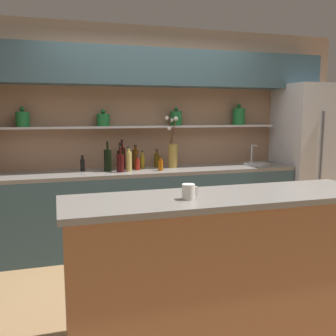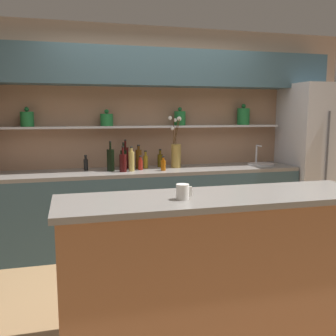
{
  "view_description": "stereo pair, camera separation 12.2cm",
  "coord_description": "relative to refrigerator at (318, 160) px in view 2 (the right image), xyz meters",
  "views": [
    {
      "loc": [
        -1.09,
        -2.95,
        1.57
      ],
      "look_at": [
        -0.11,
        0.28,
        1.07
      ],
      "focal_mm": 40.0,
      "sensor_mm": 36.0,
      "label": 1
    },
    {
      "loc": [
        -0.97,
        -2.98,
        1.57
      ],
      "look_at": [
        -0.11,
        0.28,
        1.07
      ],
      "focal_mm": 40.0,
      "sensor_mm": 36.0,
      "label": 2
    }
  ],
  "objects": [
    {
      "name": "refrigerator",
      "position": [
        0.0,
        0.0,
        0.0
      ],
      "size": [
        0.88,
        0.73,
        1.93
      ],
      "color": "#B7B7BC",
      "rests_on": "ground_plane"
    },
    {
      "name": "ground_plane",
      "position": [
        -2.16,
        -1.2,
        -0.97
      ],
      "size": [
        12.0,
        12.0,
        0.0
      ],
      "primitive_type": "plane",
      "color": "olive"
    },
    {
      "name": "bottle_oil_1",
      "position": [
        -2.27,
        0.15,
        0.04
      ],
      "size": [
        0.05,
        0.05,
        0.21
      ],
      "color": "olive",
      "rests_on": "back_counter_unit"
    },
    {
      "name": "bottle_spirit_4",
      "position": [
        -2.35,
        0.15,
        0.07
      ],
      "size": [
        0.07,
        0.07,
        0.28
      ],
      "color": "#4C2D0C",
      "rests_on": "back_counter_unit"
    },
    {
      "name": "bottle_sauce_0",
      "position": [
        -2.35,
        0.03,
        0.02
      ],
      "size": [
        0.05,
        0.05,
        0.16
      ],
      "color": "maroon",
      "rests_on": "back_counter_unit"
    },
    {
      "name": "back_counter_unit",
      "position": [
        -2.24,
        0.04,
        -0.51
      ],
      "size": [
        3.56,
        0.62,
        0.92
      ],
      "color": "#334C56",
      "rests_on": "ground_plane"
    },
    {
      "name": "bottle_oil_3",
      "position": [
        -2.07,
        0.21,
        0.04
      ],
      "size": [
        0.07,
        0.07,
        0.22
      ],
      "color": "#47380A",
      "rests_on": "back_counter_unit"
    },
    {
      "name": "bottle_wine_7",
      "position": [
        -2.56,
        -0.06,
        0.06
      ],
      "size": [
        0.08,
        0.08,
        0.29
      ],
      "color": "#380C0C",
      "rests_on": "back_counter_unit"
    },
    {
      "name": "bottle_wine_6",
      "position": [
        -2.53,
        0.12,
        0.07
      ],
      "size": [
        0.07,
        0.07,
        0.32
      ],
      "color": "black",
      "rests_on": "back_counter_unit"
    },
    {
      "name": "bottle_wine_10",
      "position": [
        -2.5,
        0.22,
        0.08
      ],
      "size": [
        0.08,
        0.08,
        0.34
      ],
      "color": "#380C0C",
      "rests_on": "back_counter_unit"
    },
    {
      "name": "bottle_sauce_5",
      "position": [
        -2.11,
        -0.09,
        0.02
      ],
      "size": [
        0.06,
        0.06,
        0.17
      ],
      "color": "#9E4C0A",
      "rests_on": "back_counter_unit"
    },
    {
      "name": "flower_vase",
      "position": [
        -1.9,
        0.11,
        0.14
      ],
      "size": [
        0.16,
        0.14,
        0.62
      ],
      "color": "olive",
      "rests_on": "back_counter_unit"
    },
    {
      "name": "sink_fixture",
      "position": [
        -0.81,
        0.05,
        -0.02
      ],
      "size": [
        0.33,
        0.33,
        0.25
      ],
      "color": "#B7B7BC",
      "rests_on": "back_counter_unit"
    },
    {
      "name": "bottle_sauce_2",
      "position": [
        -2.96,
        0.14,
        0.03
      ],
      "size": [
        0.05,
        0.05,
        0.18
      ],
      "color": "black",
      "rests_on": "back_counter_unit"
    },
    {
      "name": "island_counter",
      "position": [
        -2.16,
        -1.87,
        -0.45
      ],
      "size": [
        2.2,
        0.61,
        1.02
      ],
      "color": "#99603D",
      "rests_on": "ground_plane"
    },
    {
      "name": "bottle_spirit_9",
      "position": [
        -2.47,
        -0.03,
        0.07
      ],
      "size": [
        0.07,
        0.07,
        0.28
      ],
      "color": "tan",
      "rests_on": "back_counter_unit"
    },
    {
      "name": "coffee_mug",
      "position": [
        -2.44,
        -1.93,
        0.1
      ],
      "size": [
        0.1,
        0.08,
        0.1
      ],
      "color": "silver",
      "rests_on": "island_counter"
    },
    {
      "name": "back_wall_unit",
      "position": [
        -2.16,
        0.33,
        0.58
      ],
      "size": [
        5.2,
        0.44,
        2.6
      ],
      "color": "#937056",
      "rests_on": "ground_plane"
    },
    {
      "name": "bottle_wine_8",
      "position": [
        -2.69,
        0.03,
        0.08
      ],
      "size": [
        0.08,
        0.08,
        0.34
      ],
      "color": "black",
      "rests_on": "back_counter_unit"
    }
  ]
}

